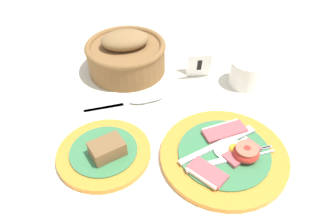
# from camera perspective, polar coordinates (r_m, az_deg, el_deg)

# --- Properties ---
(ground_plane) EXTENTS (3.00, 3.00, 0.00)m
(ground_plane) POSITION_cam_1_polar(r_m,az_deg,el_deg) (0.68, 4.03, -6.79)
(ground_plane) COLOR beige
(breakfast_plate) EXTENTS (0.26, 0.26, 0.04)m
(breakfast_plate) POSITION_cam_1_polar(r_m,az_deg,el_deg) (0.67, 10.02, -7.22)
(breakfast_plate) COLOR orange
(breakfast_plate) RESTS_ON ground_plane
(bread_plate) EXTENTS (0.19, 0.19, 0.05)m
(bread_plate) POSITION_cam_1_polar(r_m,az_deg,el_deg) (0.68, -11.00, -6.91)
(bread_plate) COLOR orange
(bread_plate) RESTS_ON ground_plane
(sugar_cup) EXTENTS (0.09, 0.09, 0.07)m
(sugar_cup) POSITION_cam_1_polar(r_m,az_deg,el_deg) (0.85, 13.59, 6.78)
(sugar_cup) COLOR white
(sugar_cup) RESTS_ON ground_plane
(bread_basket) EXTENTS (0.21, 0.21, 0.11)m
(bread_basket) POSITION_cam_1_polar(r_m,az_deg,el_deg) (0.88, -7.30, 9.92)
(bread_basket) COLOR brown
(bread_basket) RESTS_ON ground_plane
(number_card) EXTENTS (0.07, 0.05, 0.07)m
(number_card) POSITION_cam_1_polar(r_m,az_deg,el_deg) (0.86, 5.34, 8.44)
(number_card) COLOR white
(number_card) RESTS_ON ground_plane
(teaspoon_by_saucer) EXTENTS (0.19, 0.08, 0.01)m
(teaspoon_by_saucer) POSITION_cam_1_polar(r_m,az_deg,el_deg) (0.79, -5.19, 1.99)
(teaspoon_by_saucer) COLOR silver
(teaspoon_by_saucer) RESTS_ON ground_plane
(teaspoon_near_cup) EXTENTS (0.19, 0.08, 0.01)m
(teaspoon_near_cup) POSITION_cam_1_polar(r_m,az_deg,el_deg) (0.79, -6.12, 1.77)
(teaspoon_near_cup) COLOR silver
(teaspoon_near_cup) RESTS_ON ground_plane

